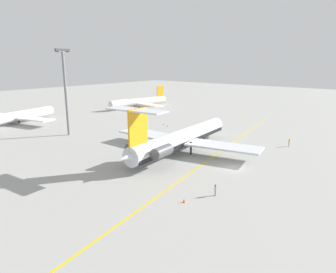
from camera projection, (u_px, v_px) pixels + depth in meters
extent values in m
plane|color=#9E9E99|center=(232.00, 167.00, 57.51)|extent=(382.80, 382.80, 0.00)
cylinder|color=silver|center=(182.00, 138.00, 67.20)|extent=(34.98, 7.21, 3.71)
cone|color=silver|center=(216.00, 124.00, 81.22)|extent=(4.21, 3.93, 3.56)
cone|color=silver|center=(130.00, 156.00, 53.10)|extent=(5.70, 3.68, 3.15)
cube|color=black|center=(182.00, 141.00, 67.40)|extent=(34.22, 7.21, 0.82)
cube|color=silver|center=(149.00, 134.00, 73.16)|extent=(5.85, 15.48, 0.37)
cube|color=silver|center=(224.00, 146.00, 62.80)|extent=(8.84, 16.32, 0.37)
cylinder|color=#515156|center=(137.00, 147.00, 59.08)|extent=(4.83, 2.61, 2.15)
cube|color=silver|center=(139.00, 147.00, 58.74)|extent=(2.89, 1.46, 0.45)
cylinder|color=#515156|center=(162.00, 152.00, 55.86)|extent=(4.83, 2.61, 2.15)
cube|color=silver|center=(159.00, 151.00, 56.21)|extent=(2.89, 1.46, 0.45)
cube|color=orange|center=(138.00, 127.00, 53.81)|extent=(5.04, 0.88, 6.57)
cube|color=silver|center=(123.00, 109.00, 54.38)|extent=(4.01, 5.73, 0.26)
cube|color=silver|center=(150.00, 112.00, 51.16)|extent=(4.01, 5.73, 0.26)
cylinder|color=black|center=(204.00, 135.00, 76.18)|extent=(0.41, 0.41, 2.81)
cylinder|color=black|center=(168.00, 144.00, 68.27)|extent=(0.41, 0.41, 2.81)
cylinder|color=black|center=(191.00, 148.00, 65.07)|extent=(0.41, 0.41, 2.81)
cylinder|color=white|center=(18.00, 116.00, 97.24)|extent=(26.50, 9.18, 3.17)
cone|color=white|center=(51.00, 110.00, 108.76)|extent=(3.21, 3.52, 3.01)
cube|color=white|center=(3.00, 115.00, 100.60)|extent=(7.27, 12.82, 0.38)
cube|color=white|center=(35.00, 119.00, 94.04)|extent=(7.27, 12.82, 0.38)
cylinder|color=black|center=(19.00, 120.00, 97.57)|extent=(0.38, 0.38, 2.13)
cylinder|color=silver|center=(139.00, 102.00, 129.69)|extent=(27.64, 8.03, 3.29)
cone|color=silver|center=(111.00, 105.00, 121.06)|extent=(3.19, 3.54, 3.12)
cube|color=silver|center=(150.00, 105.00, 123.91)|extent=(6.90, 13.19, 0.39)
cube|color=silver|center=(129.00, 101.00, 135.63)|extent=(6.90, 13.19, 0.39)
cube|color=orange|center=(160.00, 91.00, 136.08)|extent=(3.59, 0.95, 4.48)
cylinder|color=black|center=(139.00, 105.00, 130.04)|extent=(0.39, 0.39, 2.21)
cylinder|color=black|center=(215.00, 193.00, 45.27)|extent=(0.10, 0.10, 0.84)
cylinder|color=black|center=(215.00, 193.00, 45.41)|extent=(0.10, 0.10, 0.84)
cylinder|color=gray|center=(215.00, 188.00, 45.16)|extent=(0.28, 0.28, 0.66)
sphere|color=brown|center=(216.00, 185.00, 45.05)|extent=(0.26, 0.26, 0.26)
cylinder|color=gray|center=(215.00, 189.00, 44.97)|extent=(0.08, 0.08, 0.56)
cylinder|color=gray|center=(215.00, 188.00, 45.33)|extent=(0.08, 0.08, 0.56)
cylinder|color=black|center=(289.00, 145.00, 71.43)|extent=(0.11, 0.11, 0.86)
cylinder|color=black|center=(289.00, 145.00, 71.57)|extent=(0.11, 0.11, 0.86)
cylinder|color=orange|center=(289.00, 141.00, 71.31)|extent=(0.29, 0.29, 0.68)
sphere|color=brown|center=(289.00, 140.00, 71.20)|extent=(0.27, 0.27, 0.27)
cylinder|color=orange|center=(289.00, 142.00, 71.13)|extent=(0.08, 0.08, 0.58)
cylinder|color=orange|center=(289.00, 141.00, 71.48)|extent=(0.08, 0.08, 0.58)
cylinder|color=black|center=(141.00, 129.00, 87.76)|extent=(0.10, 0.10, 0.84)
cylinder|color=black|center=(141.00, 129.00, 87.90)|extent=(0.10, 0.10, 0.84)
cylinder|color=gray|center=(140.00, 127.00, 87.65)|extent=(0.28, 0.28, 0.66)
sphere|color=tan|center=(140.00, 125.00, 87.54)|extent=(0.26, 0.26, 0.26)
cylinder|color=gray|center=(140.00, 127.00, 87.46)|extent=(0.08, 0.08, 0.56)
cylinder|color=gray|center=(141.00, 126.00, 87.82)|extent=(0.08, 0.08, 0.56)
cone|color=#EA590F|center=(163.00, 124.00, 95.48)|extent=(0.40, 0.40, 0.55)
cone|color=#EA590F|center=(167.00, 126.00, 93.14)|extent=(0.40, 0.40, 0.55)
cone|color=#EA590F|center=(184.00, 201.00, 43.17)|extent=(0.40, 0.40, 0.55)
cube|color=gold|center=(212.00, 158.00, 63.16)|extent=(97.59, 17.45, 0.01)
cylinder|color=slate|center=(66.00, 95.00, 80.22)|extent=(0.70, 0.70, 21.77)
cube|color=#424244|center=(62.00, 50.00, 77.48)|extent=(4.00, 0.60, 0.60)
cube|color=#2D2D30|center=(57.00, 51.00, 76.44)|extent=(0.70, 0.50, 0.44)
cube|color=#2D2D30|center=(68.00, 51.00, 78.69)|extent=(0.70, 0.50, 0.44)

